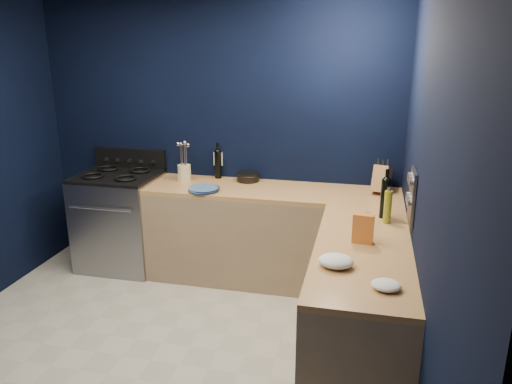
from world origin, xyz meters
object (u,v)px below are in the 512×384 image
(plate_stack, at_px, (203,189))
(knife_block, at_px, (382,179))
(crouton_bag, at_px, (363,228))
(gas_range, at_px, (121,222))
(utensil_crock, at_px, (184,173))

(plate_stack, bearing_deg, knife_block, 11.89)
(plate_stack, height_order, knife_block, knife_block)
(knife_block, relative_size, crouton_bag, 1.17)
(gas_range, height_order, knife_block, knife_block)
(crouton_bag, bearing_deg, knife_block, 90.40)
(plate_stack, relative_size, crouton_bag, 1.33)
(gas_range, xyz_separation_m, utensil_crock, (0.66, 0.11, 0.52))
(plate_stack, xyz_separation_m, knife_block, (1.55, 0.33, 0.10))
(gas_range, distance_m, plate_stack, 1.06)
(knife_block, bearing_deg, crouton_bag, -82.70)
(gas_range, relative_size, crouton_bag, 4.59)
(plate_stack, distance_m, knife_block, 1.59)
(utensil_crock, relative_size, knife_block, 0.67)
(gas_range, bearing_deg, knife_block, 3.29)
(utensil_crock, bearing_deg, gas_range, -170.89)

